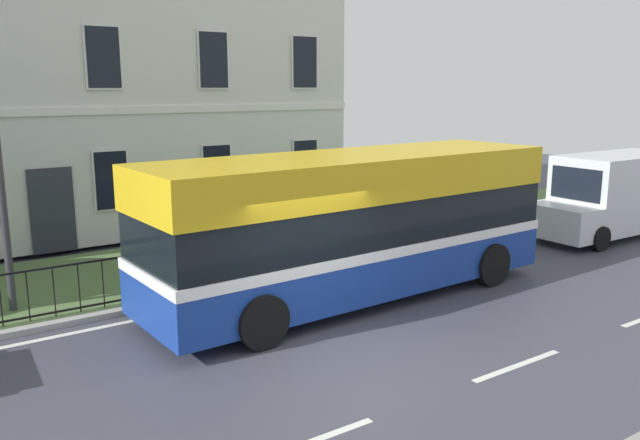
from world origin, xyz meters
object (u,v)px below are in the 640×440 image
(white_panel_van, at_px, (614,194))
(litter_bin, at_px, (209,257))
(georgian_townhouse, at_px, (2,27))
(single_decker_bus, at_px, (354,223))

(white_panel_van, xyz_separation_m, litter_bin, (-11.92, 2.32, -0.59))
(georgian_townhouse, xyz_separation_m, white_panel_van, (14.17, -11.52, -4.86))
(single_decker_bus, bearing_deg, georgian_townhouse, 108.70)
(single_decker_bus, bearing_deg, white_panel_van, -0.76)
(single_decker_bus, xyz_separation_m, litter_bin, (-2.14, 2.51, -0.95))
(georgian_townhouse, height_order, white_panel_van, georgian_townhouse)
(white_panel_van, bearing_deg, single_decker_bus, 2.65)
(single_decker_bus, distance_m, white_panel_van, 9.79)
(georgian_townhouse, height_order, single_decker_bus, georgian_townhouse)
(georgian_townhouse, bearing_deg, litter_bin, -76.22)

